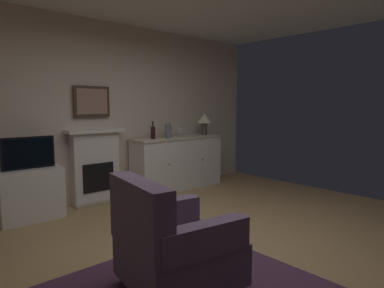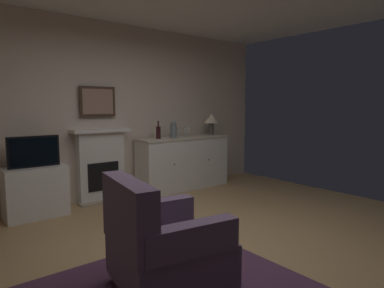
% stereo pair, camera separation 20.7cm
% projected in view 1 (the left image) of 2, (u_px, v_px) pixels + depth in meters
% --- Properties ---
extents(ground_plane, '(6.30, 5.08, 0.10)m').
position_uv_depth(ground_plane, '(218.00, 254.00, 3.38)').
color(ground_plane, tan).
rests_on(ground_plane, ground).
extents(wall_rear, '(6.30, 0.06, 2.70)m').
position_uv_depth(wall_rear, '(99.00, 112.00, 5.07)').
color(wall_rear, beige).
rests_on(wall_rear, ground_plane).
extents(fireplace_unit, '(0.87, 0.30, 1.10)m').
position_uv_depth(fireplace_unit, '(96.00, 166.00, 4.97)').
color(fireplace_unit, white).
rests_on(fireplace_unit, ground_plane).
extents(framed_picture, '(0.55, 0.04, 0.45)m').
position_uv_depth(framed_picture, '(92.00, 102.00, 4.89)').
color(framed_picture, '#473323').
extents(sideboard_cabinet, '(1.72, 0.49, 0.90)m').
position_uv_depth(sideboard_cabinet, '(178.00, 163.00, 5.81)').
color(sideboard_cabinet, white).
rests_on(sideboard_cabinet, ground_plane).
extents(table_lamp, '(0.26, 0.26, 0.40)m').
position_uv_depth(table_lamp, '(204.00, 120.00, 6.15)').
color(table_lamp, '#4C4742').
rests_on(table_lamp, sideboard_cabinet).
extents(wine_bottle, '(0.08, 0.08, 0.29)m').
position_uv_depth(wine_bottle, '(153.00, 132.00, 5.42)').
color(wine_bottle, '#331419').
rests_on(wine_bottle, sideboard_cabinet).
extents(wine_glass_left, '(0.07, 0.07, 0.16)m').
position_uv_depth(wine_glass_left, '(173.00, 130.00, 5.71)').
color(wine_glass_left, silver).
rests_on(wine_glass_left, sideboard_cabinet).
extents(wine_glass_center, '(0.07, 0.07, 0.16)m').
position_uv_depth(wine_glass_center, '(179.00, 130.00, 5.75)').
color(wine_glass_center, silver).
rests_on(wine_glass_center, sideboard_cabinet).
extents(wine_glass_right, '(0.07, 0.07, 0.16)m').
position_uv_depth(wine_glass_right, '(182.00, 129.00, 5.86)').
color(wine_glass_right, silver).
rests_on(wine_glass_right, sideboard_cabinet).
extents(vase_decorative, '(0.11, 0.11, 0.28)m').
position_uv_depth(vase_decorative, '(168.00, 130.00, 5.54)').
color(vase_decorative, slate).
rests_on(vase_decorative, sideboard_cabinet).
extents(tv_cabinet, '(0.75, 0.42, 0.66)m').
position_uv_depth(tv_cabinet, '(30.00, 194.00, 4.23)').
color(tv_cabinet, white).
rests_on(tv_cabinet, ground_plane).
extents(tv_set, '(0.62, 0.07, 0.40)m').
position_uv_depth(tv_set, '(28.00, 153.00, 4.15)').
color(tv_set, black).
rests_on(tv_set, tv_cabinet).
extents(armchair, '(0.92, 0.88, 0.92)m').
position_uv_depth(armchair, '(172.00, 246.00, 2.54)').
color(armchair, '#604C66').
rests_on(armchair, ground_plane).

